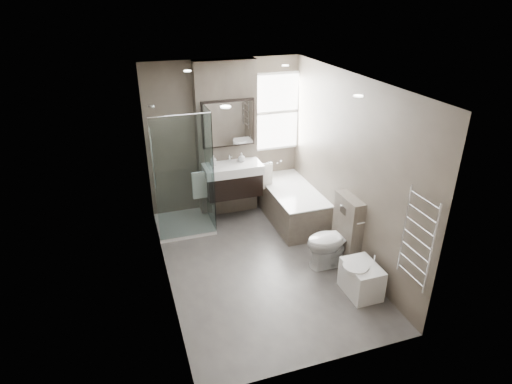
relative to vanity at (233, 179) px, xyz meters
name	(u,v)px	position (x,y,z in m)	size (l,w,h in m)	color
room	(261,182)	(0.00, -1.43, 0.56)	(2.70, 3.90, 2.70)	#504C4A
vanity_pier	(226,140)	(0.00, 0.35, 0.56)	(1.00, 0.25, 2.60)	#5E554A
vanity	(233,179)	(0.00, 0.00, 0.00)	(0.95, 0.47, 0.66)	black
mirror_cabinet	(228,124)	(0.00, 0.19, 0.89)	(0.86, 0.08, 0.76)	black
towel_left	(200,185)	(-0.56, -0.02, -0.02)	(0.24, 0.06, 0.44)	white
towel_right	(265,176)	(0.56, -0.02, -0.02)	(0.24, 0.06, 0.44)	white
shower_enclosure	(189,201)	(-0.75, -0.08, -0.25)	(0.90, 0.90, 2.00)	white
bathtub	(291,203)	(0.92, -0.33, -0.43)	(0.75, 1.60, 0.57)	#5E554A
window	(275,112)	(0.90, 0.45, 0.93)	(0.98, 0.06, 1.33)	white
toilet	(333,241)	(0.97, -1.74, -0.35)	(0.44, 0.77, 0.78)	white
cistern_box	(347,229)	(1.21, -1.68, -0.24)	(0.19, 0.55, 1.00)	#5E554A
bidet	(361,278)	(1.01, -2.43, -0.52)	(0.46, 0.53, 0.55)	white
towel_radiator	(418,239)	(1.25, -3.03, 0.38)	(0.03, 0.49, 1.10)	silver
soap_bottle_a	(214,160)	(-0.30, 0.06, 0.34)	(0.08, 0.08, 0.17)	white
soap_bottle_b	(242,157)	(0.17, 0.07, 0.34)	(0.12, 0.12, 0.16)	white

